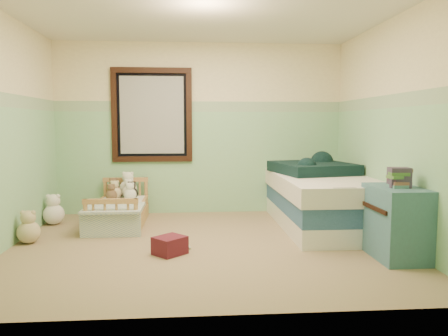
{
  "coord_description": "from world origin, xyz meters",
  "views": [
    {
      "loc": [
        -0.15,
        -4.71,
        1.32
      ],
      "look_at": [
        0.24,
        0.35,
        0.81
      ],
      "focal_mm": 35.19,
      "sensor_mm": 36.0,
      "label": 1
    }
  ],
  "objects": [
    {
      "name": "patchwork_quilt",
      "position": [
        -1.09,
        0.65,
        0.3
      ],
      "size": [
        0.7,
        0.64,
        0.03
      ],
      "primitive_type": "cube",
      "color": "#728EB1",
      "rests_on": "toddler_mattress"
    },
    {
      "name": "wall_left",
      "position": [
        -2.1,
        0.0,
        1.25
      ],
      "size": [
        0.04,
        3.6,
        2.5
      ],
      "primitive_type": "cube",
      "color": "beige",
      "rests_on": "floor"
    },
    {
      "name": "extra_plush_0",
      "position": [
        -0.96,
        1.23,
        0.37
      ],
      "size": [
        0.17,
        0.17,
        0.17
      ],
      "primitive_type": "sphere",
      "color": "silver",
      "rests_on": "toddler_mattress"
    },
    {
      "name": "plush_bed_brown",
      "position": [
        -1.24,
        1.55,
        0.38
      ],
      "size": [
        0.19,
        0.19,
        0.19
      ],
      "primitive_type": "sphere",
      "color": "brown",
      "rests_on": "toddler_mattress"
    },
    {
      "name": "floor_book",
      "position": [
        -0.31,
        -0.11,
        0.01
      ],
      "size": [
        0.31,
        0.26,
        0.03
      ],
      "primitive_type": "cube",
      "rotation": [
        0.0,
        0.0,
        0.15
      ],
      "color": "yellow",
      "rests_on": "floor"
    },
    {
      "name": "twin_bed_frame",
      "position": [
        1.55,
        0.76,
        0.11
      ],
      "size": [
        1.1,
        2.19,
        0.22
      ],
      "primitive_type": "cube",
      "color": "white",
      "rests_on": "floor"
    },
    {
      "name": "plush_bed_dark",
      "position": [
        -0.96,
        1.33,
        0.37
      ],
      "size": [
        0.17,
        0.17,
        0.17
      ],
      "primitive_type": "sphere",
      "color": "black",
      "rests_on": "toddler_mattress"
    },
    {
      "name": "border_strip",
      "position": [
        0.0,
        1.79,
        1.57
      ],
      "size": [
        4.2,
        0.01,
        0.15
      ],
      "primitive_type": "cube",
      "color": "#497D58",
      "rests_on": "wall_back"
    },
    {
      "name": "twin_mattress",
      "position": [
        1.55,
        0.76,
        0.55
      ],
      "size": [
        1.14,
        2.24,
        0.22
      ],
      "primitive_type": "cube",
      "color": "white",
      "rests_on": "twin_boxspring"
    },
    {
      "name": "twin_boxspring",
      "position": [
        1.55,
        0.76,
        0.33
      ],
      "size": [
        1.1,
        2.19,
        0.22
      ],
      "primitive_type": "cube",
      "color": "navy",
      "rests_on": "twin_bed_frame"
    },
    {
      "name": "floor",
      "position": [
        0.0,
        0.0,
        -0.01
      ],
      "size": [
        4.2,
        3.6,
        0.02
      ],
      "primitive_type": "cube",
      "color": "brown",
      "rests_on": "ground"
    },
    {
      "name": "wall_right",
      "position": [
        2.1,
        0.0,
        1.25
      ],
      "size": [
        0.04,
        3.6,
        2.5
      ],
      "primitive_type": "cube",
      "color": "beige",
      "rests_on": "floor"
    },
    {
      "name": "plush_floor_tan",
      "position": [
        -1.95,
        0.21,
        0.13
      ],
      "size": [
        0.25,
        0.25,
        0.25
      ],
      "primitive_type": "sphere",
      "color": "#C7B386",
      "rests_on": "floor"
    },
    {
      "name": "plush_bed_tan",
      "position": [
        -1.19,
        1.33,
        0.37
      ],
      "size": [
        0.18,
        0.18,
        0.18
      ],
      "primitive_type": "sphere",
      "color": "#C7B386",
      "rests_on": "toddler_mattress"
    },
    {
      "name": "wall_back",
      "position": [
        0.0,
        1.8,
        1.25
      ],
      "size": [
        4.2,
        0.04,
        2.5
      ],
      "primitive_type": "cube",
      "color": "beige",
      "rests_on": "floor"
    },
    {
      "name": "ceiling",
      "position": [
        0.0,
        0.0,
        2.51
      ],
      "size": [
        4.2,
        3.6,
        0.02
      ],
      "primitive_type": "cube",
      "color": "silver",
      "rests_on": "wall_back"
    },
    {
      "name": "book_stack",
      "position": [
        1.87,
        -0.64,
        0.8
      ],
      "size": [
        0.21,
        0.17,
        0.19
      ],
      "primitive_type": "cube",
      "rotation": [
        0.0,
        0.0,
        -0.11
      ],
      "color": "#4D2F2C",
      "rests_on": "dresser"
    },
    {
      "name": "extra_plush_1",
      "position": [
        -1.0,
        1.39,
        0.38
      ],
      "size": [
        0.19,
        0.19,
        0.19
      ],
      "primitive_type": "sphere",
      "color": "silver",
      "rests_on": "toddler_mattress"
    },
    {
      "name": "wall_front",
      "position": [
        0.0,
        -1.8,
        1.25
      ],
      "size": [
        4.2,
        0.04,
        2.5
      ],
      "primitive_type": "cube",
      "color": "beige",
      "rests_on": "floor"
    },
    {
      "name": "toddler_mattress",
      "position": [
        -1.09,
        1.05,
        0.23
      ],
      "size": [
        0.59,
        1.23,
        0.12
      ],
      "primitive_type": "cube",
      "color": "silver",
      "rests_on": "toddler_bed_frame"
    },
    {
      "name": "red_pillow",
      "position": [
        -0.37,
        -0.32,
        0.09
      ],
      "size": [
        0.39,
        0.38,
        0.18
      ],
      "primitive_type": "cube",
      "rotation": [
        0.0,
        0.0,
        0.76
      ],
      "color": "maroon",
      "rests_on": "floor"
    },
    {
      "name": "extra_plush_2",
      "position": [
        -1.22,
        1.24,
        0.36
      ],
      "size": [
        0.16,
        0.16,
        0.16
      ],
      "primitive_type": "sphere",
      "color": "brown",
      "rests_on": "toddler_mattress"
    },
    {
      "name": "plush_bed_white",
      "position": [
        -1.04,
        1.55,
        0.41
      ],
      "size": [
        0.24,
        0.24,
        0.24
      ],
      "primitive_type": "sphere",
      "color": "silver",
      "rests_on": "toddler_mattress"
    },
    {
      "name": "window_frame",
      "position": [
        -0.7,
        1.76,
        1.45
      ],
      "size": [
        1.16,
        0.06,
        1.36
      ],
      "primitive_type": "cube",
      "color": "black",
      "rests_on": "wall_back"
    },
    {
      "name": "teal_blanket",
      "position": [
        1.5,
        1.06,
        0.73
      ],
      "size": [
        1.12,
        1.16,
        0.14
      ],
      "primitive_type": "cube",
      "rotation": [
        0.0,
        0.0,
        0.21
      ],
      "color": "black",
      "rests_on": "twin_mattress"
    },
    {
      "name": "window_blinds",
      "position": [
        -0.7,
        1.77,
        1.45
      ],
      "size": [
        0.92,
        0.01,
        1.12
      ],
      "primitive_type": "cube",
      "color": "beige",
      "rests_on": "window_frame"
    },
    {
      "name": "plush_floor_cream",
      "position": [
        -1.95,
        1.13,
        0.14
      ],
      "size": [
        0.27,
        0.27,
        0.27
      ],
      "primitive_type": "sphere",
      "color": "white",
      "rests_on": "floor"
    },
    {
      "name": "toddler_bed_frame",
      "position": [
        -1.09,
        1.05,
        0.08
      ],
      "size": [
        0.64,
        1.29,
        0.17
      ],
      "primitive_type": "cube",
      "color": "#995F38",
      "rests_on": "floor"
    },
    {
      "name": "dresser",
      "position": [
        1.87,
        -0.61,
        0.35
      ],
      "size": [
        0.44,
        0.71,
        0.71
      ],
      "primitive_type": "cube",
      "color": "#3C5F71",
      "rests_on": "floor"
    },
    {
      "name": "wainscot_mint",
      "position": [
        0.0,
        1.79,
        0.75
      ],
      "size": [
        4.2,
        0.01,
        1.5
      ],
      "primitive_type": "cube",
      "color": "#86BE85",
      "rests_on": "floor"
    }
  ]
}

